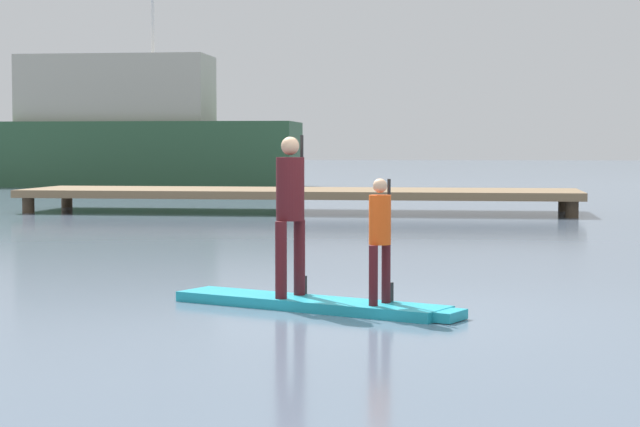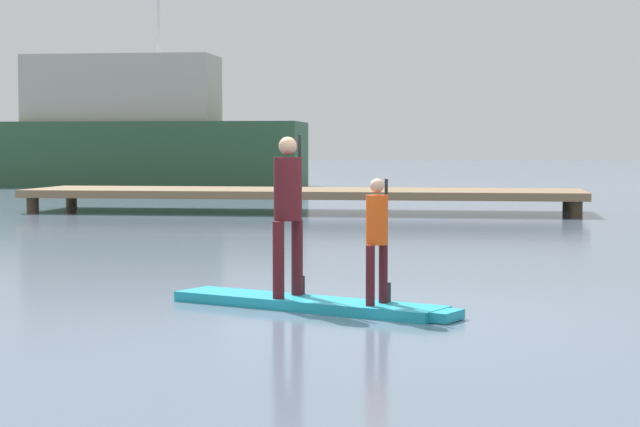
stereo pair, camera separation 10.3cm
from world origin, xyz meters
TOP-DOWN VIEW (x-y plane):
  - ground_plane at (0.00, 0.00)m, footprint 240.00×240.00m
  - paddleboard_near at (-0.42, 0.40)m, footprint 2.93×1.65m
  - paddler_adult at (-0.68, 0.52)m, footprint 0.36×0.46m
  - paddler_child_solo at (0.23, 0.12)m, footprint 0.27×0.38m
  - fishing_boat_white_large at (-13.45, 32.68)m, footprint 15.56×4.08m
  - floating_dock at (-3.13, 16.35)m, footprint 13.04×3.11m

SIDE VIEW (x-z plane):
  - ground_plane at x=0.00m, z-range 0.00..0.00m
  - paddleboard_near at x=-0.42m, z-range 0.00..0.10m
  - floating_dock at x=-3.13m, z-range 0.18..0.73m
  - paddler_child_solo at x=0.23m, z-range 0.17..1.34m
  - paddler_adult at x=-0.68m, z-range 0.20..1.77m
  - fishing_boat_white_large at x=-13.45m, z-range -5.09..8.95m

